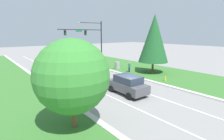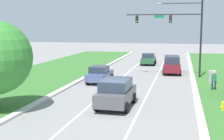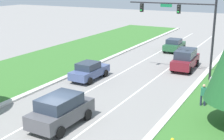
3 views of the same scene
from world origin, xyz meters
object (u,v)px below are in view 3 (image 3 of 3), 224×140
object	(u,v)px
graphite_suv	(61,110)
utility_cabinet	(214,86)
burgundy_suv	(185,59)
slate_blue_sedan	(89,71)
pedestrian	(203,94)
forest_sedan	(174,45)
traffic_signal_mast	(189,18)

from	to	relation	value
graphite_suv	utility_cabinet	bearing A→B (deg)	56.71
graphite_suv	utility_cabinet	world-z (taller)	graphite_suv
utility_cabinet	burgundy_suv	bearing A→B (deg)	123.55
slate_blue_sedan	pedestrian	distance (m)	10.81
forest_sedan	utility_cabinet	world-z (taller)	forest_sedan
forest_sedan	graphite_suv	bearing A→B (deg)	-89.85
forest_sedan	slate_blue_sedan	world-z (taller)	forest_sedan
pedestrian	forest_sedan	bearing A→B (deg)	-81.57
burgundy_suv	slate_blue_sedan	distance (m)	10.24
slate_blue_sedan	traffic_signal_mast	bearing A→B (deg)	33.93
utility_cabinet	pedestrian	size ratio (longest dim) A/B	0.77
utility_cabinet	forest_sedan	bearing A→B (deg)	118.91
forest_sedan	slate_blue_sedan	bearing A→B (deg)	-102.49
forest_sedan	utility_cabinet	xyz separation A→B (m)	(7.60, -13.77, -0.18)
forest_sedan	graphite_suv	size ratio (longest dim) A/B	0.91
forest_sedan	utility_cabinet	size ratio (longest dim) A/B	3.21
traffic_signal_mast	slate_blue_sedan	distance (m)	10.15
utility_cabinet	pedestrian	distance (m)	3.25
burgundy_suv	slate_blue_sedan	size ratio (longest dim) A/B	1.16
burgundy_suv	pedestrian	bearing A→B (deg)	-69.59
traffic_signal_mast	slate_blue_sedan	world-z (taller)	traffic_signal_mast
traffic_signal_mast	pedestrian	distance (m)	8.60
traffic_signal_mast	burgundy_suv	world-z (taller)	traffic_signal_mast
utility_cabinet	traffic_signal_mast	bearing A→B (deg)	134.55
utility_cabinet	slate_blue_sedan	bearing A→B (deg)	-171.80
traffic_signal_mast	pedestrian	xyz separation A→B (m)	(3.13, -6.57, -4.58)
slate_blue_sedan	pedestrian	size ratio (longest dim) A/B	2.62
graphite_suv	pedestrian	size ratio (longest dim) A/B	2.72
traffic_signal_mast	burgundy_suv	bearing A→B (deg)	105.22
burgundy_suv	graphite_suv	world-z (taller)	burgundy_suv
traffic_signal_mast	burgundy_suv	xyz separation A→B (m)	(-0.75, 2.75, -4.45)
slate_blue_sedan	burgundy_suv	bearing A→B (deg)	49.29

